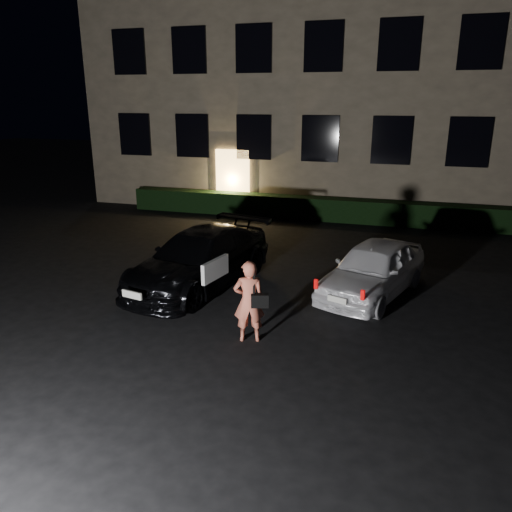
% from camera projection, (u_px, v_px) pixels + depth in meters
% --- Properties ---
extents(ground, '(80.00, 80.00, 0.00)m').
position_uv_depth(ground, '(218.00, 341.00, 9.63)').
color(ground, black).
rests_on(ground, ground).
extents(building, '(20.00, 8.11, 12.00)m').
position_uv_depth(building, '(339.00, 60.00, 21.48)').
color(building, '#665B49').
rests_on(building, ground).
extents(hedge, '(15.00, 0.70, 0.85)m').
position_uv_depth(hedge, '(315.00, 208.00, 19.08)').
color(hedge, black).
rests_on(hedge, ground).
extents(sedan, '(2.85, 5.01, 1.37)m').
position_uv_depth(sedan, '(200.00, 259.00, 12.31)').
color(sedan, black).
rests_on(sedan, ground).
extents(hatch, '(2.65, 4.05, 1.28)m').
position_uv_depth(hatch, '(373.00, 269.00, 11.72)').
color(hatch, white).
rests_on(hatch, ground).
extents(man, '(0.74, 0.55, 1.61)m').
position_uv_depth(man, '(249.00, 301.00, 9.43)').
color(man, '#D76A51').
rests_on(man, ground).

